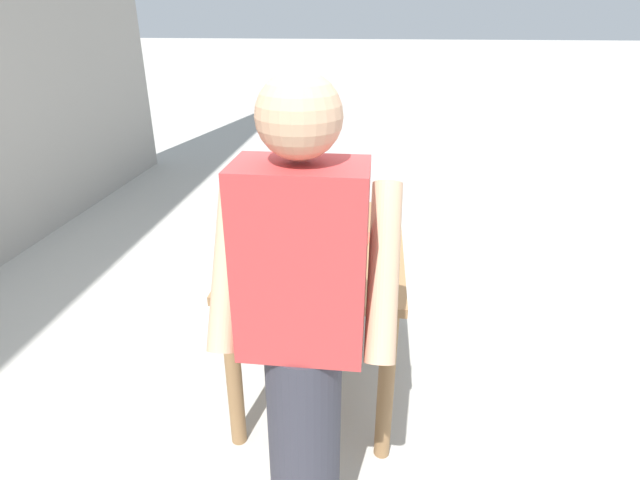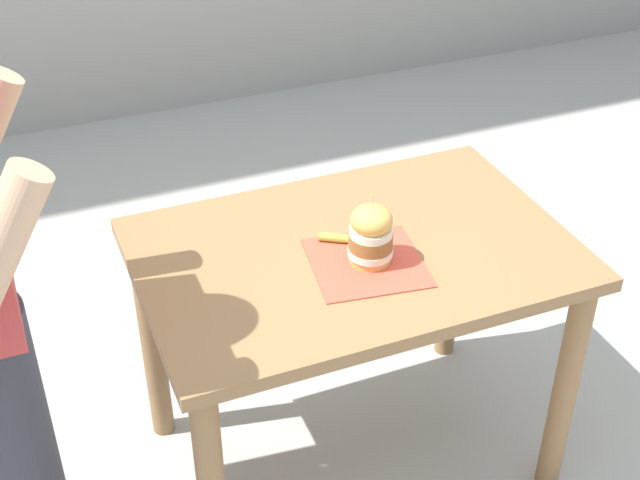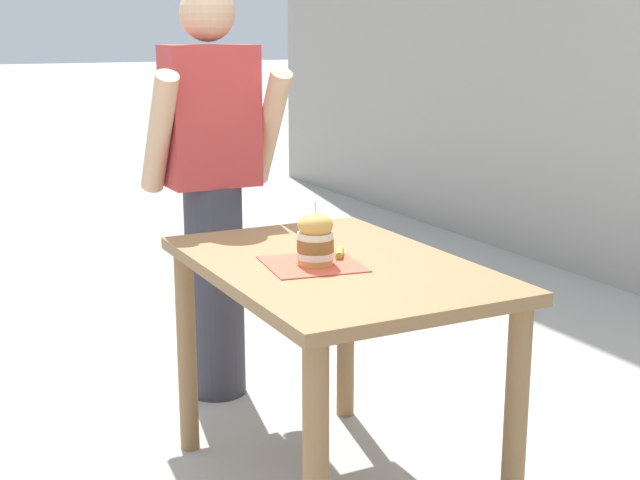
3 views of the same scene
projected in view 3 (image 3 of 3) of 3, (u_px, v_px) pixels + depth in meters
patio_table at (334, 303)px, 2.86m from camera, size 0.78×1.16×0.80m
serving_paper at (312, 264)px, 2.79m from camera, size 0.33×0.33×0.00m
sandwich at (315, 239)px, 2.76m from camera, size 0.12×0.12×0.20m
pickle_spear at (340, 253)px, 2.87m from camera, size 0.07×0.09×0.02m
diner_across_table at (213, 189)px, 3.62m from camera, size 0.55×0.35×1.69m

